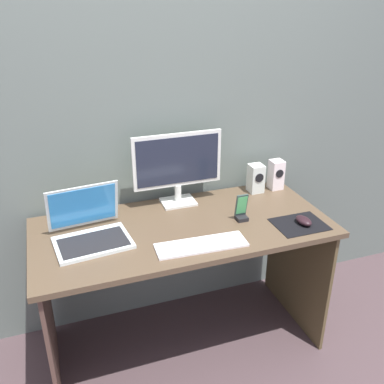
{
  "coord_description": "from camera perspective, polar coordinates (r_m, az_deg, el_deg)",
  "views": [
    {
      "loc": [
        -0.57,
        -1.74,
        1.79
      ],
      "look_at": [
        0.04,
        -0.02,
        0.93
      ],
      "focal_mm": 40.11,
      "sensor_mm": 36.0,
      "label": 1
    }
  ],
  "objects": [
    {
      "name": "desk",
      "position": [
        2.19,
        -1.14,
        -7.96
      ],
      "size": [
        1.45,
        0.66,
        0.75
      ],
      "color": "brown",
      "rests_on": "ground_plane"
    },
    {
      "name": "speaker_right",
      "position": [
        2.51,
        11.11,
        2.29
      ],
      "size": [
        0.07,
        0.08,
        0.17
      ],
      "color": "white",
      "rests_on": "desk"
    },
    {
      "name": "speaker_near_monitor",
      "position": [
        2.46,
        8.48,
        1.81
      ],
      "size": [
        0.08,
        0.08,
        0.16
      ],
      "color": "silver",
      "rests_on": "desk"
    },
    {
      "name": "laptop",
      "position": [
        2.03,
        -13.46,
        -4.95
      ],
      "size": [
        0.36,
        0.33,
        0.24
      ],
      "color": "silver",
      "rests_on": "desk"
    },
    {
      "name": "keyboard_external",
      "position": [
        1.95,
        1.24,
        -7.06
      ],
      "size": [
        0.42,
        0.15,
        0.01
      ],
      "primitive_type": "cube",
      "rotation": [
        0.0,
        0.0,
        -0.05
      ],
      "color": "white",
      "rests_on": "desk"
    },
    {
      "name": "monitor",
      "position": [
        2.24,
        -1.92,
        3.57
      ],
      "size": [
        0.48,
        0.14,
        0.39
      ],
      "color": "silver",
      "rests_on": "desk"
    },
    {
      "name": "mouse",
      "position": [
        2.18,
        14.62,
        -3.7
      ],
      "size": [
        0.07,
        0.1,
        0.04
      ],
      "primitive_type": "ellipsoid",
      "rotation": [
        0.0,
        0.0,
        0.09
      ],
      "color": "black",
      "rests_on": "mousepad"
    },
    {
      "name": "ground_plane",
      "position": [
        2.56,
        -1.02,
        -19.15
      ],
      "size": [
        8.0,
        8.0,
        0.0
      ],
      "primitive_type": "plane",
      "color": "#463639"
    },
    {
      "name": "phone_in_dock",
      "position": [
        2.15,
        6.59,
        -2.51
      ],
      "size": [
        0.06,
        0.05,
        0.14
      ],
      "color": "black",
      "rests_on": "desk"
    },
    {
      "name": "wall_back",
      "position": [
        2.26,
        -4.36,
        11.3
      ],
      "size": [
        6.0,
        0.04,
        2.5
      ],
      "primitive_type": "cube",
      "color": "slate",
      "rests_on": "ground_plane"
    },
    {
      "name": "mousepad",
      "position": [
        2.18,
        14.09,
        -4.17
      ],
      "size": [
        0.25,
        0.2,
        0.0
      ],
      "primitive_type": "cube",
      "color": "black",
      "rests_on": "desk"
    }
  ]
}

